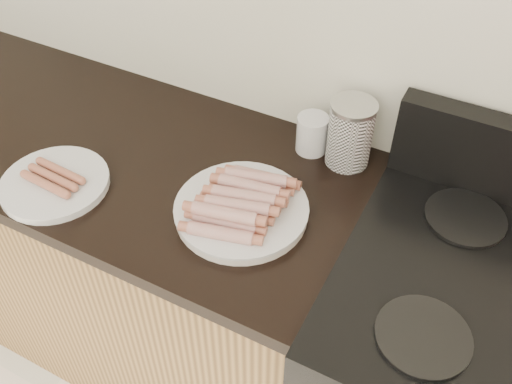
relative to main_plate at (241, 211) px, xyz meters
The scene contains 9 objects.
cabinet_base 0.98m from the main_plate, behind, with size 2.20×0.59×0.86m, color #A77C44.
burner_near_left 0.47m from the main_plate, 15.97° to the right, with size 0.18×0.18×0.01m, color black.
burner_far_left 0.50m from the main_plate, 24.73° to the left, with size 0.18×0.18×0.01m, color black.
main_plate is the anchor object (origin of this frame).
side_plate 0.46m from the main_plate, 164.08° to the right, with size 0.26×0.26×0.02m, color white.
hotdog_pile 0.04m from the main_plate, 93.58° to the right, with size 0.15×0.25×0.06m.
plain_sausages 0.46m from the main_plate, 164.08° to the right, with size 0.14×0.08×0.02m.
canister 0.33m from the main_plate, 63.03° to the left, with size 0.11×0.11×0.17m.
mug 0.29m from the main_plate, 80.50° to the left, with size 0.08×0.08×0.10m, color white.
Camera 1 is at (0.60, 0.86, 1.85)m, focal length 40.00 mm.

